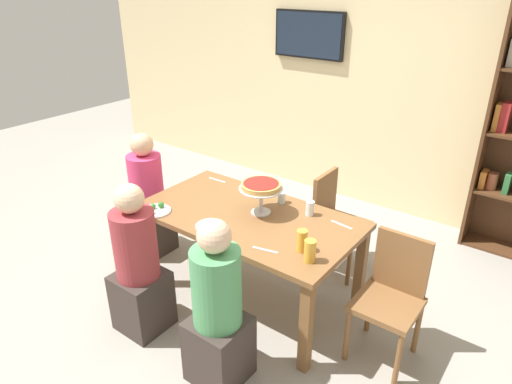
{
  "coord_description": "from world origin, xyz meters",
  "views": [
    {
      "loc": [
        1.85,
        -2.37,
        2.36
      ],
      "look_at": [
        0.0,
        0.1,
        0.89
      ],
      "focal_mm": 32.12,
      "sensor_mm": 36.0,
      "label": 1
    }
  ],
  "objects_px": {
    "television": "(309,35)",
    "chair_head_east": "(392,292)",
    "beer_glass_amber_tall": "(310,251)",
    "diner_near_right": "(218,315)",
    "salad_plate_near_diner": "(212,225)",
    "deep_dish_pizza_stand": "(261,188)",
    "beer_glass_amber_short": "(302,241)",
    "diner_near_left": "(139,270)",
    "water_glass_clear_far": "(310,208)",
    "diner_head_west": "(148,203)",
    "water_glass_clear_near": "(281,198)",
    "cutlery_knife_near": "(342,225)",
    "salad_plate_far_diner": "(156,210)",
    "cutlery_fork_near": "(265,250)",
    "dining_table": "(248,225)",
    "chair_far_right": "(335,218)",
    "cutlery_fork_far": "(217,180)"
  },
  "relations": [
    {
      "from": "cutlery_fork_far",
      "to": "diner_near_right",
      "type": "bearing_deg",
      "value": 128.51
    },
    {
      "from": "television",
      "to": "beer_glass_amber_short",
      "type": "bearing_deg",
      "value": -59.09
    },
    {
      "from": "water_glass_clear_near",
      "to": "dining_table",
      "type": "bearing_deg",
      "value": -105.49
    },
    {
      "from": "diner_head_west",
      "to": "beer_glass_amber_tall",
      "type": "distance_m",
      "value": 1.87
    },
    {
      "from": "salad_plate_far_diner",
      "to": "cutlery_knife_near",
      "type": "height_order",
      "value": "salad_plate_far_diner"
    },
    {
      "from": "dining_table",
      "to": "salad_plate_far_diner",
      "type": "height_order",
      "value": "salad_plate_far_diner"
    },
    {
      "from": "chair_far_right",
      "to": "water_glass_clear_far",
      "type": "distance_m",
      "value": 0.59
    },
    {
      "from": "diner_head_west",
      "to": "salad_plate_far_diner",
      "type": "xyz_separation_m",
      "value": [
        0.56,
        -0.38,
        0.26
      ]
    },
    {
      "from": "television",
      "to": "diner_near_right",
      "type": "distance_m",
      "value": 3.35
    },
    {
      "from": "chair_far_right",
      "to": "cutlery_knife_near",
      "type": "bearing_deg",
      "value": 30.76
    },
    {
      "from": "television",
      "to": "cutlery_fork_near",
      "type": "distance_m",
      "value": 2.89
    },
    {
      "from": "salad_plate_far_diner",
      "to": "diner_near_left",
      "type": "bearing_deg",
      "value": -62.45
    },
    {
      "from": "dining_table",
      "to": "cutlery_fork_near",
      "type": "height_order",
      "value": "cutlery_fork_near"
    },
    {
      "from": "salad_plate_far_diner",
      "to": "beer_glass_amber_short",
      "type": "xyz_separation_m",
      "value": [
        1.17,
        0.2,
        0.06
      ]
    },
    {
      "from": "beer_glass_amber_tall",
      "to": "beer_glass_amber_short",
      "type": "bearing_deg",
      "value": 144.83
    },
    {
      "from": "dining_table",
      "to": "beer_glass_amber_short",
      "type": "distance_m",
      "value": 0.63
    },
    {
      "from": "dining_table",
      "to": "salad_plate_near_diner",
      "type": "xyz_separation_m",
      "value": [
        -0.09,
        -0.3,
        0.1
      ]
    },
    {
      "from": "chair_head_east",
      "to": "cutlery_fork_near",
      "type": "bearing_deg",
      "value": 29.31
    },
    {
      "from": "diner_head_west",
      "to": "beer_glass_amber_tall",
      "type": "xyz_separation_m",
      "value": [
        1.82,
        -0.25,
        0.32
      ]
    },
    {
      "from": "salad_plate_near_diner",
      "to": "salad_plate_far_diner",
      "type": "relative_size",
      "value": 0.93
    },
    {
      "from": "beer_glass_amber_tall",
      "to": "cutlery_fork_near",
      "type": "relative_size",
      "value": 0.83
    },
    {
      "from": "diner_head_west",
      "to": "water_glass_clear_near",
      "type": "bearing_deg",
      "value": 14.28
    },
    {
      "from": "deep_dish_pizza_stand",
      "to": "salad_plate_near_diner",
      "type": "height_order",
      "value": "deep_dish_pizza_stand"
    },
    {
      "from": "diner_near_right",
      "to": "chair_head_east",
      "type": "bearing_deg",
      "value": -41.61
    },
    {
      "from": "diner_near_right",
      "to": "beer_glass_amber_tall",
      "type": "distance_m",
      "value": 0.69
    },
    {
      "from": "chair_head_east",
      "to": "cutlery_fork_near",
      "type": "xyz_separation_m",
      "value": [
        -0.73,
        -0.41,
        0.26
      ]
    },
    {
      "from": "diner_near_left",
      "to": "cutlery_fork_near",
      "type": "height_order",
      "value": "diner_near_left"
    },
    {
      "from": "dining_table",
      "to": "diner_near_right",
      "type": "height_order",
      "value": "diner_near_right"
    },
    {
      "from": "water_glass_clear_near",
      "to": "salad_plate_near_diner",
      "type": "bearing_deg",
      "value": -106.49
    },
    {
      "from": "dining_table",
      "to": "deep_dish_pizza_stand",
      "type": "relative_size",
      "value": 5.06
    },
    {
      "from": "diner_near_left",
      "to": "salad_plate_far_diner",
      "type": "xyz_separation_m",
      "value": [
        -0.19,
        0.36,
        0.26
      ]
    },
    {
      "from": "water_glass_clear_far",
      "to": "cutlery_knife_near",
      "type": "bearing_deg",
      "value": 1.42
    },
    {
      "from": "diner_near_left",
      "to": "water_glass_clear_far",
      "type": "relative_size",
      "value": 10.23
    },
    {
      "from": "chair_head_east",
      "to": "cutlery_knife_near",
      "type": "distance_m",
      "value": 0.58
    },
    {
      "from": "dining_table",
      "to": "chair_head_east",
      "type": "height_order",
      "value": "chair_head_east"
    },
    {
      "from": "chair_head_east",
      "to": "beer_glass_amber_short",
      "type": "bearing_deg",
      "value": 26.71
    },
    {
      "from": "dining_table",
      "to": "cutlery_fork_far",
      "type": "distance_m",
      "value": 0.69
    },
    {
      "from": "beer_glass_amber_tall",
      "to": "water_glass_clear_far",
      "type": "distance_m",
      "value": 0.61
    },
    {
      "from": "salad_plate_near_diner",
      "to": "water_glass_clear_far",
      "type": "height_order",
      "value": "water_glass_clear_far"
    },
    {
      "from": "diner_near_right",
      "to": "salad_plate_near_diner",
      "type": "distance_m",
      "value": 0.7
    },
    {
      "from": "television",
      "to": "beer_glass_amber_tall",
      "type": "xyz_separation_m",
      "value": [
        1.47,
        -2.36,
        -0.96
      ]
    },
    {
      "from": "cutlery_fork_far",
      "to": "chair_head_east",
      "type": "bearing_deg",
      "value": 169.38
    },
    {
      "from": "dining_table",
      "to": "diner_near_left",
      "type": "relative_size",
      "value": 1.43
    },
    {
      "from": "deep_dish_pizza_stand",
      "to": "beer_glass_amber_short",
      "type": "xyz_separation_m",
      "value": [
        0.52,
        -0.26,
        -0.13
      ]
    },
    {
      "from": "salad_plate_far_diner",
      "to": "cutlery_fork_near",
      "type": "distance_m",
      "value": 0.98
    },
    {
      "from": "chair_far_right",
      "to": "diner_near_right",
      "type": "bearing_deg",
      "value": 0.78
    },
    {
      "from": "beer_glass_amber_tall",
      "to": "diner_near_left",
      "type": "bearing_deg",
      "value": -155.69
    },
    {
      "from": "television",
      "to": "chair_head_east",
      "type": "relative_size",
      "value": 0.96
    },
    {
      "from": "diner_near_right",
      "to": "water_glass_clear_near",
      "type": "xyz_separation_m",
      "value": [
        -0.27,
        1.08,
        0.29
      ]
    },
    {
      "from": "diner_near_left",
      "to": "water_glass_clear_far",
      "type": "height_order",
      "value": "diner_near_left"
    }
  ]
}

